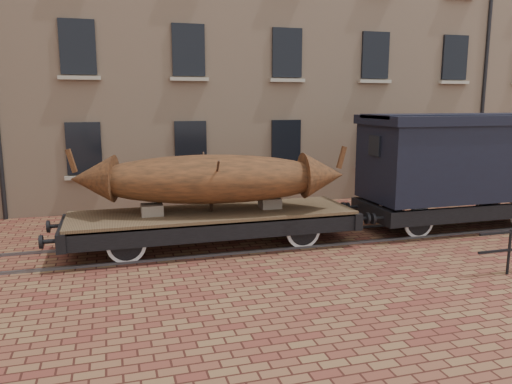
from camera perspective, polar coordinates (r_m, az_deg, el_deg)
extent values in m
plane|color=brown|center=(13.78, 6.43, -5.37)|extent=(90.00, 90.00, 0.00)
cube|color=beige|center=(23.90, 4.02, 18.22)|extent=(40.00, 10.00, 14.00)
cube|color=black|center=(17.26, -19.07, 4.73)|extent=(1.10, 0.12, 1.70)
cube|color=#ABA692|center=(17.31, -18.89, 1.59)|extent=(1.30, 0.18, 0.12)
cube|color=black|center=(17.45, -7.48, 5.27)|extent=(1.10, 0.12, 1.70)
cube|color=#ABA692|center=(17.50, -7.38, 2.15)|extent=(1.30, 0.18, 0.12)
cube|color=black|center=(18.32, 3.45, 5.57)|extent=(1.10, 0.12, 1.70)
cube|color=#ABA692|center=(18.37, 3.48, 2.60)|extent=(1.30, 0.18, 0.12)
cube|color=black|center=(19.78, 13.08, 5.68)|extent=(1.10, 0.12, 1.70)
cube|color=#ABA692|center=(19.82, 13.05, 2.93)|extent=(1.30, 0.18, 0.12)
cube|color=black|center=(21.71, 21.19, 5.64)|extent=(1.10, 0.12, 1.70)
cube|color=#ABA692|center=(21.75, 21.13, 3.14)|extent=(1.30, 0.18, 0.12)
cube|color=black|center=(17.27, -19.72, 15.35)|extent=(1.10, 0.12, 1.70)
cube|color=#ABA692|center=(17.15, -19.53, 12.21)|extent=(1.30, 0.18, 0.12)
cube|color=black|center=(17.46, -7.73, 15.78)|extent=(1.10, 0.12, 1.70)
cube|color=#ABA692|center=(17.34, -7.63, 12.67)|extent=(1.30, 0.18, 0.12)
cube|color=black|center=(18.33, 3.56, 15.59)|extent=(1.10, 0.12, 1.70)
cube|color=#ABA692|center=(18.21, 3.59, 12.63)|extent=(1.30, 0.18, 0.12)
cube|color=black|center=(19.79, 13.47, 14.95)|extent=(1.10, 0.12, 1.70)
cube|color=#ABA692|center=(19.68, 13.44, 12.20)|extent=(1.30, 0.18, 0.12)
cube|color=black|center=(21.72, 21.76, 14.07)|extent=(1.10, 0.12, 1.70)
cube|color=#ABA692|center=(21.62, 21.69, 11.57)|extent=(1.30, 0.18, 0.12)
cylinder|color=black|center=(22.83, 25.17, 17.67)|extent=(0.14, 0.14, 14.00)
cube|color=#59595E|center=(13.14, 7.65, -6.05)|extent=(30.00, 0.08, 0.06)
cube|color=#59595E|center=(14.42, 5.32, -4.52)|extent=(30.00, 0.08, 0.06)
cylinder|color=black|center=(12.18, 26.94, -6.14)|extent=(0.06, 0.06, 1.00)
cube|color=brown|center=(12.77, -4.94, -2.47)|extent=(7.15, 2.10, 0.11)
cube|color=black|center=(11.90, -3.98, -4.54)|extent=(7.15, 0.15, 0.43)
cube|color=black|center=(13.75, -5.73, -2.53)|extent=(7.15, 0.15, 0.43)
cube|color=black|center=(12.64, -21.05, -4.34)|extent=(0.21, 2.19, 0.43)
cylinder|color=black|center=(11.98, -22.58, -5.23)|extent=(0.33, 0.10, 0.10)
cylinder|color=black|center=(12.00, -23.35, -5.26)|extent=(0.08, 0.30, 0.30)
cylinder|color=black|center=(13.36, -21.95, -3.63)|extent=(0.33, 0.10, 0.10)
cylinder|color=black|center=(13.37, -22.65, -3.66)|extent=(0.08, 0.30, 0.30)
cube|color=black|center=(13.96, 9.62, -2.44)|extent=(0.21, 2.19, 0.43)
cylinder|color=black|center=(13.46, 11.97, -2.99)|extent=(0.33, 0.10, 0.10)
cylinder|color=black|center=(13.53, 12.58, -2.94)|extent=(0.08, 0.30, 0.30)
cylinder|color=black|center=(14.70, 9.34, -1.78)|extent=(0.33, 0.10, 0.10)
cylinder|color=black|center=(14.77, 9.91, -1.74)|extent=(0.08, 0.30, 0.30)
cylinder|color=black|center=(12.65, -14.72, -4.95)|extent=(0.10, 1.81, 0.10)
cylinder|color=white|center=(11.95, -14.60, -5.84)|extent=(0.91, 0.07, 0.91)
cylinder|color=black|center=(11.95, -14.60, -5.84)|extent=(0.75, 0.10, 0.75)
cube|color=black|center=(11.78, -14.63, -4.92)|extent=(0.86, 0.08, 0.10)
cylinder|color=white|center=(13.34, -14.82, -4.16)|extent=(0.91, 0.07, 0.91)
cylinder|color=black|center=(13.34, -14.82, -4.16)|extent=(0.75, 0.10, 0.75)
cube|color=black|center=(13.40, -14.88, -3.09)|extent=(0.86, 0.08, 0.10)
cylinder|color=black|center=(13.47, 4.29, -3.70)|extent=(0.10, 1.81, 0.10)
cylinder|color=white|center=(12.82, 5.42, -4.45)|extent=(0.91, 0.07, 0.91)
cylinder|color=black|center=(12.82, 5.42, -4.45)|extent=(0.75, 0.10, 0.75)
cube|color=black|center=(12.66, 5.63, -3.57)|extent=(0.86, 0.08, 0.10)
cylinder|color=white|center=(14.12, 3.26, -3.02)|extent=(0.91, 0.07, 0.91)
cylinder|color=black|center=(14.12, 3.26, -3.02)|extent=(0.75, 0.10, 0.75)
cube|color=black|center=(14.18, 3.11, -2.02)|extent=(0.86, 0.08, 0.10)
cube|color=black|center=(12.86, -4.91, -4.08)|extent=(3.81, 0.06, 0.06)
cube|color=gray|center=(12.53, -11.80, -2.01)|extent=(0.52, 0.48, 0.27)
cube|color=gray|center=(13.11, 1.59, -1.24)|extent=(0.52, 0.48, 0.27)
ellipsoid|color=brown|center=(12.60, -5.19, 1.49)|extent=(6.33, 2.93, 1.22)
cone|color=brown|center=(12.86, -18.18, 1.44)|extent=(1.24, 1.32, 1.16)
cube|color=brown|center=(12.91, -20.35, 3.36)|extent=(0.26, 0.17, 0.59)
cone|color=brown|center=(12.97, 7.69, 1.93)|extent=(1.24, 1.32, 1.16)
cube|color=brown|center=(13.04, 9.76, 3.92)|extent=(0.26, 0.17, 0.59)
cylinder|color=#39281D|center=(12.14, -4.72, 0.54)|extent=(0.05, 1.04, 1.45)
cylinder|color=#39281D|center=(13.10, -5.60, 1.25)|extent=(0.05, 1.04, 1.45)
cube|color=black|center=(15.20, 24.33, -2.23)|extent=(5.59, 0.15, 0.42)
cube|color=black|center=(16.76, 19.81, -0.82)|extent=(5.59, 0.15, 0.42)
cube|color=black|center=(14.42, 13.20, -2.22)|extent=(0.20, 2.23, 0.42)
cylinder|color=black|center=(13.59, 13.20, -2.98)|extent=(0.07, 0.30, 0.30)
cylinder|color=black|center=(14.86, 10.38, -1.74)|extent=(0.07, 0.30, 0.30)
cylinder|color=black|center=(14.99, 16.58, -2.70)|extent=(0.09, 1.77, 0.09)
cylinder|color=white|center=(14.41, 18.13, -3.31)|extent=(0.89, 0.07, 0.89)
cylinder|color=black|center=(14.41, 18.13, -3.31)|extent=(0.73, 0.09, 0.73)
cylinder|color=white|center=(15.58, 15.15, -2.14)|extent=(0.89, 0.07, 0.89)
cylinder|color=black|center=(15.58, 15.15, -2.14)|extent=(0.73, 0.09, 0.73)
cylinder|color=black|center=(17.15, 26.56, -1.76)|extent=(0.09, 1.77, 0.09)
cylinder|color=white|center=(17.67, 24.99, -1.31)|extent=(0.89, 0.07, 0.89)
cylinder|color=black|center=(17.67, 24.99, -1.31)|extent=(0.73, 0.09, 0.73)
cube|color=black|center=(15.76, 22.29, 3.32)|extent=(5.59, 2.23, 2.14)
cube|color=black|center=(15.68, 22.59, 7.67)|extent=(5.75, 2.37, 0.26)
cube|color=black|center=(15.67, 22.62, 8.05)|extent=(5.75, 1.58, 0.11)
cube|color=black|center=(14.13, 13.44, 5.17)|extent=(0.07, 0.56, 0.56)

